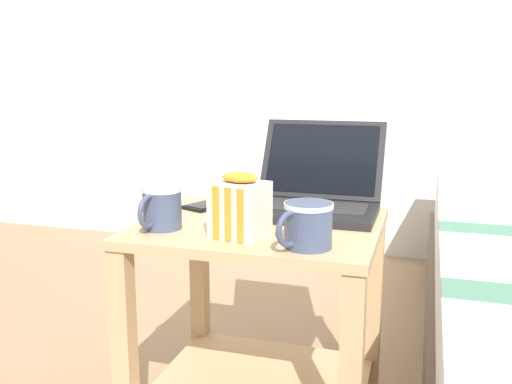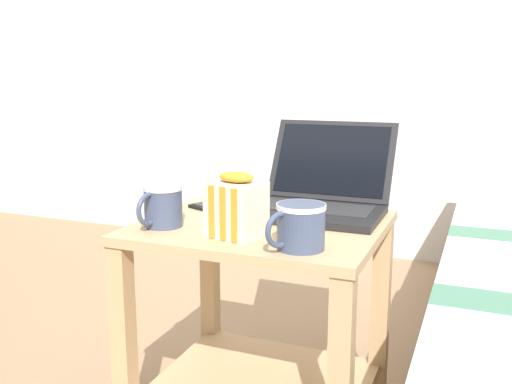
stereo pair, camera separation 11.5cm
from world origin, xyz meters
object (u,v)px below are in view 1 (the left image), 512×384
laptop (313,193)px  snack_bag (240,207)px  mug_front_left (161,206)px  cell_phone (211,205)px  mug_front_right (307,223)px

laptop → snack_bag: bearing=-109.5°
laptop → mug_front_left: 0.40m
laptop → cell_phone: size_ratio=2.13×
laptop → cell_phone: (-0.27, -0.03, -0.04)m
mug_front_right → cell_phone: bearing=137.9°
mug_front_left → snack_bag: snack_bag is taller
laptop → cell_phone: 0.27m
mug_front_right → mug_front_left: bearing=172.3°
cell_phone → mug_front_left: bearing=-95.3°
mug_front_right → cell_phone: size_ratio=0.79×
mug_front_right → snack_bag: size_ratio=0.93×
snack_bag → mug_front_left: bearing=177.7°
mug_front_left → mug_front_right: 0.34m
laptop → mug_front_right: (0.05, -0.32, 0.01)m
laptop → snack_bag: 0.30m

